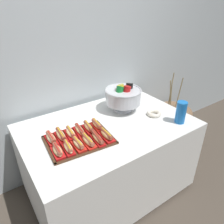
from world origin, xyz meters
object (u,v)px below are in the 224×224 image
object	(u,v)px
hot_dog_6	(51,138)
hot_dog_11	(97,125)
hot_dog_4	(97,138)
hot_dog_9	(80,130)
punch_bowl	(123,96)
floor_vase	(171,124)
hot_dog_10	(88,127)
hot_dog_2	(78,144)
buffet_table	(108,157)
hot_dog_7	(61,135)
serving_tray	(79,140)
donut	(154,114)
hot_dog_0	(58,151)
hot_dog_8	(71,133)
hot_dog_1	(68,148)
hot_dog_3	(88,141)
hot_dog_5	(106,135)
cup_stack	(181,112)

from	to	relation	value
hot_dog_6	hot_dog_11	world-z (taller)	hot_dog_11
hot_dog_4	hot_dog_9	size ratio (longest dim) A/B	1.09
punch_bowl	hot_dog_9	bearing A→B (deg)	-165.66
floor_vase	hot_dog_11	bearing A→B (deg)	-169.30
hot_dog_9	hot_dog_10	xyz separation A→B (m)	(0.07, -0.01, 0.00)
hot_dog_2	hot_dog_4	xyz separation A→B (m)	(0.15, -0.01, -0.00)
hot_dog_6	punch_bowl	xyz separation A→B (m)	(0.75, 0.11, 0.11)
buffet_table	hot_dog_2	world-z (taller)	hot_dog_2
hot_dog_7	hot_dog_9	xyz separation A→B (m)	(0.15, -0.01, -0.00)
serving_tray	donut	distance (m)	0.74
floor_vase	hot_dog_6	bearing A→B (deg)	-172.85
buffet_table	hot_dog_2	xyz separation A→B (m)	(-0.35, -0.15, 0.39)
hot_dog_0	donut	distance (m)	0.94
hot_dog_8	hot_dog_1	bearing A→B (deg)	-119.57
hot_dog_0	hot_dog_3	distance (m)	0.23
serving_tray	hot_dog_7	world-z (taller)	hot_dog_7
hot_dog_6	hot_dog_8	distance (m)	0.15
hot_dog_2	hot_dog_6	distance (m)	0.22
hot_dog_5	donut	size ratio (longest dim) A/B	1.31
buffet_table	hot_dog_7	distance (m)	0.57
serving_tray	floor_vase	bearing A→B (deg)	11.78
hot_dog_6	hot_dog_7	bearing A→B (deg)	-5.12
hot_dog_0	hot_dog_1	world-z (taller)	same
floor_vase	hot_dog_1	bearing A→B (deg)	-166.58
buffet_table	serving_tray	distance (m)	0.48
hot_dog_5	hot_dog_8	world-z (taller)	hot_dog_5
hot_dog_8	hot_dog_10	distance (m)	0.15
hot_dog_8	hot_dog_10	xyz separation A→B (m)	(0.15, -0.01, 0.00)
serving_tray	hot_dog_6	world-z (taller)	hot_dog_6
buffet_table	hot_dog_10	world-z (taller)	hot_dog_10
punch_bowl	cup_stack	bearing A→B (deg)	-60.33
hot_dog_1	hot_dog_5	size ratio (longest dim) A/B	0.97
donut	hot_dog_6	bearing A→B (deg)	171.85
buffet_table	hot_dog_10	size ratio (longest dim) A/B	8.71
floor_vase	hot_dog_10	world-z (taller)	floor_vase
hot_dog_7	hot_dog_6	bearing A→B (deg)	174.88
hot_dog_6	donut	world-z (taller)	hot_dog_6
hot_dog_2	hot_dog_10	distance (m)	0.22
hot_dog_3	hot_dog_2	bearing A→B (deg)	174.88
hot_dog_1	hot_dog_10	size ratio (longest dim) A/B	1.00
serving_tray	hot_dog_8	xyz separation A→B (m)	(-0.03, 0.09, 0.03)
hot_dog_4	hot_dog_9	world-z (taller)	same
hot_dog_11	hot_dog_1	bearing A→B (deg)	-156.31
hot_dog_4	donut	world-z (taller)	hot_dog_4
floor_vase	hot_dog_4	distance (m)	1.52
cup_stack	hot_dog_8	bearing A→B (deg)	158.92
hot_dog_2	cup_stack	size ratio (longest dim) A/B	0.80
hot_dog_6	donut	bearing A→B (deg)	-8.15
buffet_table	hot_dog_9	size ratio (longest dim) A/B	8.21
hot_dog_11	hot_dog_8	bearing A→B (deg)	174.88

